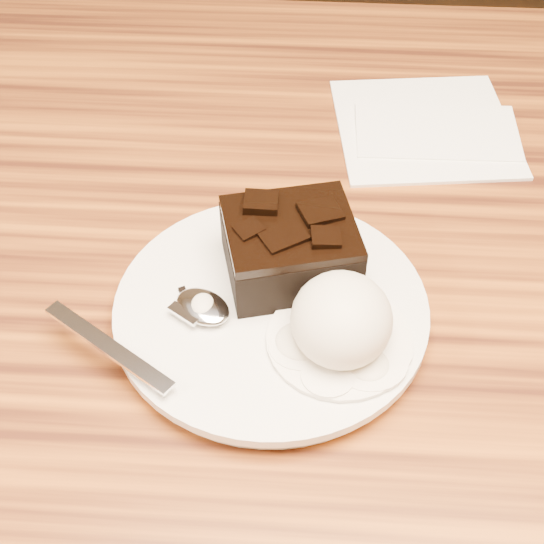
# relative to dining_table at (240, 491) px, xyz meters

# --- Properties ---
(dining_table) EXTENTS (1.20, 0.80, 0.75)m
(dining_table) POSITION_rel_dining_table_xyz_m (0.00, 0.00, 0.00)
(dining_table) COLOR #3A1A0E
(dining_table) RESTS_ON floor
(plate) EXTENTS (0.22, 0.22, 0.02)m
(plate) POSITION_rel_dining_table_xyz_m (0.04, -0.06, 0.38)
(plate) COLOR white
(plate) RESTS_ON dining_table
(brownie) EXTENTS (0.10, 0.10, 0.04)m
(brownie) POSITION_rel_dining_table_xyz_m (0.05, -0.03, 0.41)
(brownie) COLOR black
(brownie) RESTS_ON plate
(ice_cream_scoop) EXTENTS (0.07, 0.07, 0.06)m
(ice_cream_scoop) POSITION_rel_dining_table_xyz_m (0.09, -0.09, 0.42)
(ice_cream_scoop) COLOR silver
(ice_cream_scoop) RESTS_ON plate
(melt_puddle) EXTENTS (0.10, 0.10, 0.00)m
(melt_puddle) POSITION_rel_dining_table_xyz_m (0.09, -0.09, 0.39)
(melt_puddle) COLOR silver
(melt_puddle) RESTS_ON plate
(spoon) EXTENTS (0.15, 0.12, 0.01)m
(spoon) POSITION_rel_dining_table_xyz_m (-0.01, -0.07, 0.40)
(spoon) COLOR silver
(spoon) RESTS_ON plate
(napkin) EXTENTS (0.17, 0.17, 0.01)m
(napkin) POSITION_rel_dining_table_xyz_m (0.16, 0.17, 0.38)
(napkin) COLOR white
(napkin) RESTS_ON dining_table
(crumb_a) EXTENTS (0.01, 0.01, 0.00)m
(crumb_a) POSITION_rel_dining_table_xyz_m (0.06, -0.12, 0.39)
(crumb_a) COLOR black
(crumb_a) RESTS_ON plate
(crumb_b) EXTENTS (0.01, 0.01, 0.00)m
(crumb_b) POSITION_rel_dining_table_xyz_m (-0.02, -0.05, 0.39)
(crumb_b) COLOR black
(crumb_b) RESTS_ON plate
(crumb_c) EXTENTS (0.01, 0.01, 0.00)m
(crumb_c) POSITION_rel_dining_table_xyz_m (0.10, -0.11, 0.39)
(crumb_c) COLOR black
(crumb_c) RESTS_ON plate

